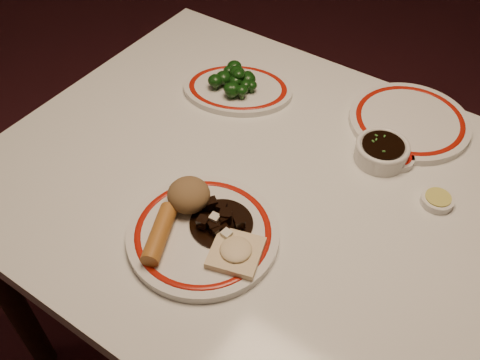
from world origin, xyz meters
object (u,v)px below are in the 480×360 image
dining_table (278,216)px  main_plate (203,234)px  rice_mound (189,195)px  spring_roll (160,234)px  soy_bowl (381,152)px  broccoli_pile (236,79)px  fried_wonton (236,252)px  stirfry_heap (220,220)px  broccoli_plate (238,89)px

dining_table → main_plate: main_plate is taller
dining_table → rice_mound: (-0.11, -0.15, 0.14)m
dining_table → spring_roll: (-0.11, -0.25, 0.13)m
main_plate → soy_bowl: (0.18, 0.38, 0.01)m
broccoli_pile → dining_table: bearing=-39.0°
main_plate → fried_wonton: size_ratio=3.40×
fried_wonton → stirfry_heap: 0.08m
spring_roll → broccoli_pile: (-0.15, 0.45, 0.00)m
fried_wonton → stirfry_heap: (-0.06, 0.04, 0.00)m
fried_wonton → rice_mound: bearing=162.0°
stirfry_heap → broccoli_plate: size_ratio=0.37×
rice_mound → broccoli_plate: bearing=110.8°
rice_mound → broccoli_pile: 0.38m
main_plate → spring_roll: (-0.05, -0.06, 0.02)m
spring_roll → rice_mound: bearing=70.8°
spring_roll → fried_wonton: (0.13, 0.05, -0.01)m
spring_roll → broccoli_plate: 0.48m
dining_table → soy_bowl: soy_bowl is taller
broccoli_pile → soy_bowl: 0.38m
main_plate → spring_roll: 0.08m
stirfry_heap → broccoli_pile: (-0.22, 0.36, 0.01)m
spring_roll → broccoli_pile: broccoli_pile is taller
broccoli_pile → spring_roll: bearing=-71.9°
broccoli_plate → stirfry_heap: bearing=-59.8°
main_plate → soy_bowl: 0.42m
stirfry_heap → broccoli_plate: stirfry_heap is taller
dining_table → soy_bowl: (0.13, 0.19, 0.11)m
stirfry_heap → dining_table: bearing=76.7°
rice_mound → soy_bowl: bearing=54.5°
rice_mound → soy_bowl: rice_mound is taller
spring_roll → broccoli_pile: size_ratio=1.11×
rice_mound → main_plate: bearing=-31.5°
dining_table → fried_wonton: fried_wonton is taller
rice_mound → soy_bowl: 0.42m
spring_roll → stirfry_heap: bearing=29.1°
fried_wonton → broccoli_pile: 0.49m
main_plate → broccoli_pile: broccoli_pile is taller
spring_roll → broccoli_plate: (-0.14, 0.45, -0.03)m
rice_mound → broccoli_pile: bearing=111.5°
dining_table → broccoli_pile: bearing=141.0°
main_plate → stirfry_heap: bearing=62.7°
broccoli_plate → rice_mound: bearing=-69.2°
dining_table → main_plate: (-0.05, -0.19, 0.10)m
dining_table → stirfry_heap: 0.20m
main_plate → broccoli_plate: 0.44m
stirfry_heap → broccoli_pile: broccoli_pile is taller
broccoli_plate → broccoli_pile: broccoli_pile is taller
dining_table → main_plate: size_ratio=3.25×
spring_roll → fried_wonton: size_ratio=1.13×
broccoli_plate → soy_bowl: 0.38m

